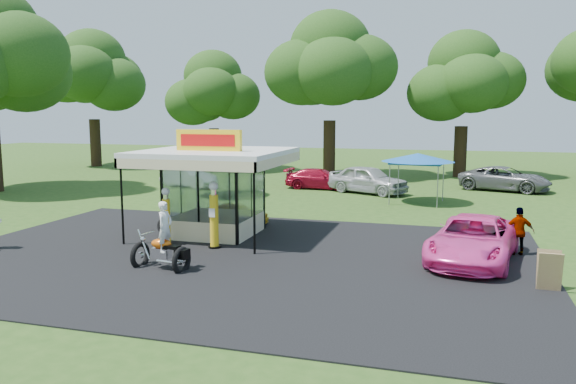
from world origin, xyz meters
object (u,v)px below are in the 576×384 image
object	(u,v)px
bg_car_c	(368,179)
motorcycle	(164,242)
tent_east	(418,158)
a_frame_sign	(549,271)
bg_car_b	(320,179)
bg_car_a	(189,177)
gas_pump_right	(214,217)
kiosk_car	(236,214)
gas_station_kiosk	(215,191)
spectator_east_b	(519,232)
gas_pump_left	(166,218)
pink_sedan	(473,240)
bg_car_d	(505,179)
tent_west	(211,151)

from	to	relation	value
bg_car_c	motorcycle	bearing A→B (deg)	-166.70
motorcycle	tent_east	world-z (taller)	tent_east
a_frame_sign	bg_car_b	bearing A→B (deg)	122.58
motorcycle	tent_east	size ratio (longest dim) A/B	0.58
a_frame_sign	bg_car_a	distance (m)	25.43
gas_pump_right	kiosk_car	bearing A→B (deg)	101.48
gas_station_kiosk	a_frame_sign	world-z (taller)	gas_station_kiosk
bg_car_a	tent_east	xyz separation A→B (m)	(14.67, -2.38, 1.75)
spectator_east_b	bg_car_a	bearing A→B (deg)	-40.30
bg_car_c	bg_car_b	bearing A→B (deg)	95.25
motorcycle	kiosk_car	distance (m)	7.27
bg_car_a	kiosk_car	bearing A→B (deg)	-125.85
bg_car_a	tent_east	distance (m)	14.96
gas_pump_left	pink_sedan	world-z (taller)	gas_pump_left
bg_car_d	bg_car_c	bearing A→B (deg)	131.29
tent_west	spectator_east_b	bearing A→B (deg)	-32.14
spectator_east_b	bg_car_d	world-z (taller)	spectator_east_b
bg_car_a	tent_west	world-z (taller)	tent_west
kiosk_car	bg_car_b	world-z (taller)	bg_car_b
gas_pump_right	pink_sedan	xyz separation A→B (m)	(8.78, 0.75, -0.42)
motorcycle	bg_car_a	size ratio (longest dim) A/B	0.55
gas_station_kiosk	gas_pump_left	xyz separation A→B (m)	(-0.98, -2.16, -0.76)
tent_east	tent_west	bearing A→B (deg)	-176.44
bg_car_a	bg_car_d	bearing A→B (deg)	-59.63
gas_pump_left	a_frame_sign	xyz separation A→B (m)	(12.53, -1.79, -0.47)
a_frame_sign	kiosk_car	xyz separation A→B (m)	(-11.55, 6.16, -0.08)
a_frame_sign	bg_car_c	xyz separation A→B (m)	(-7.49, 17.29, 0.28)
gas_pump_left	bg_car_d	xyz separation A→B (m)	(13.04, 19.03, -0.28)
a_frame_sign	tent_west	distance (m)	21.19
spectator_east_b	bg_car_d	size ratio (longest dim) A/B	0.31
gas_station_kiosk	bg_car_b	bearing A→B (deg)	86.71
gas_pump_right	kiosk_car	size ratio (longest dim) A/B	0.86
pink_sedan	tent_east	xyz separation A→B (m)	(-2.54, 11.81, 1.68)
gas_pump_left	tent_east	world-z (taller)	tent_east
bg_car_b	bg_car_d	xyz separation A→B (m)	(11.23, 2.42, 0.11)
kiosk_car	gas_pump_left	bearing A→B (deg)	167.38
motorcycle	pink_sedan	bearing A→B (deg)	29.88
bg_car_b	tent_west	world-z (taller)	tent_west
bg_car_b	kiosk_car	bearing A→B (deg)	177.31
bg_car_a	bg_car_b	xyz separation A→B (m)	(8.38, 1.62, -0.03)
gas_station_kiosk	bg_car_a	distance (m)	14.92
a_frame_sign	spectator_east_b	bearing A→B (deg)	98.13
spectator_east_b	bg_car_b	size ratio (longest dim) A/B	0.38
motorcycle	bg_car_b	size ratio (longest dim) A/B	0.51
gas_pump_right	pink_sedan	bearing A→B (deg)	4.87
spectator_east_b	pink_sedan	bearing A→B (deg)	34.00
bg_car_d	tent_east	xyz separation A→B (m)	(-4.95, -6.41, 1.67)
bg_car_c	tent_east	distance (m)	4.49
bg_car_b	motorcycle	bearing A→B (deg)	-179.83
bg_car_c	bg_car_a	bearing A→B (deg)	116.82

